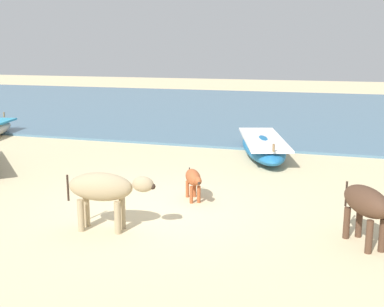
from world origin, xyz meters
TOP-DOWN VIEW (x-y plane):
  - ground at (0.00, 0.00)m, footprint 80.00×80.00m
  - sea_water at (0.00, 16.02)m, footprint 60.00×20.00m
  - fishing_boat_6 at (1.19, 5.37)m, footprint 2.28×4.36m
  - cow_adult_dark at (3.80, -0.73)m, footprint 1.03×1.39m
  - calf_near_rust at (0.46, 0.72)m, footprint 0.65×0.94m
  - cow_second_adult_dun at (-0.53, -1.33)m, footprint 1.60×0.59m

SIDE VIEW (x-z plane):
  - ground at x=0.00m, z-range 0.00..0.00m
  - sea_water at x=0.00m, z-range 0.00..0.08m
  - fishing_boat_6 at x=1.19m, z-range -0.08..0.68m
  - calf_near_rust at x=0.46m, z-range 0.14..0.80m
  - cow_adult_dark at x=3.80m, z-range 0.21..1.19m
  - cow_second_adult_dun at x=-0.53m, z-range 0.23..1.26m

